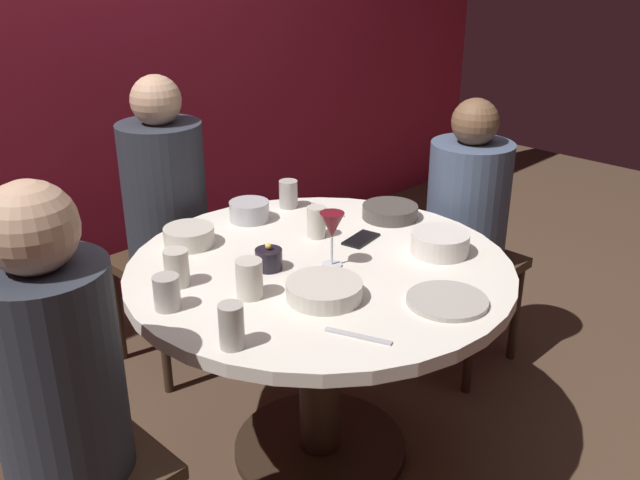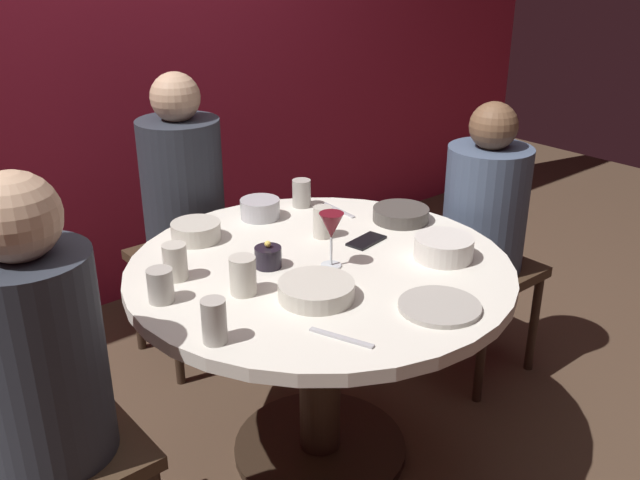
{
  "view_description": "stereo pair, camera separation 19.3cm",
  "coord_description": "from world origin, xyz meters",
  "px_view_note": "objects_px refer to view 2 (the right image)",
  "views": [
    {
      "loc": [
        -1.41,
        -1.38,
        1.67
      ],
      "look_at": [
        0.0,
        0.0,
        0.81
      ],
      "focal_mm": 39.44,
      "sensor_mm": 36.0,
      "label": 1
    },
    {
      "loc": [
        -1.27,
        -1.51,
        1.67
      ],
      "look_at": [
        0.0,
        0.0,
        0.81
      ],
      "focal_mm": 39.44,
      "sensor_mm": 36.0,
      "label": 2
    }
  ],
  "objects_px": {
    "bowl_small_white": "(401,214)",
    "cup_by_left_diner": "(322,222)",
    "dinner_plate": "(439,306)",
    "wine_glass": "(331,228)",
    "seated_diner_back": "(183,191)",
    "cell_phone": "(366,241)",
    "bowl_salad_center": "(316,290)",
    "bowl_rice_portion": "(196,231)",
    "cup_center_front": "(214,321)",
    "bowl_sauce_side": "(444,248)",
    "cup_far_edge": "(160,285)",
    "dining_table": "(320,311)",
    "cup_beside_wine": "(175,262)",
    "seated_diner_right": "(485,212)",
    "cup_near_candle": "(243,275)",
    "bowl_serving_large": "(260,209)",
    "cup_by_right_diner": "(302,193)",
    "seated_diner_left": "(41,358)",
    "candle_holder": "(268,257)"
  },
  "relations": [
    {
      "from": "candle_holder",
      "to": "bowl_sauce_side",
      "type": "xyz_separation_m",
      "value": [
        0.46,
        -0.3,
        0.0
      ]
    },
    {
      "from": "bowl_small_white",
      "to": "seated_diner_left",
      "type": "bearing_deg",
      "value": -176.1
    },
    {
      "from": "bowl_salad_center",
      "to": "bowl_sauce_side",
      "type": "xyz_separation_m",
      "value": [
        0.48,
        -0.05,
        0.01
      ]
    },
    {
      "from": "candle_holder",
      "to": "bowl_sauce_side",
      "type": "relative_size",
      "value": 0.46
    },
    {
      "from": "candle_holder",
      "to": "dining_table",
      "type": "bearing_deg",
      "value": -32.14
    },
    {
      "from": "cup_far_edge",
      "to": "cup_center_front",
      "type": "bearing_deg",
      "value": -90.03
    },
    {
      "from": "seated_diner_right",
      "to": "cup_far_edge",
      "type": "distance_m",
      "value": 1.33
    },
    {
      "from": "bowl_serving_large",
      "to": "cup_near_candle",
      "type": "bearing_deg",
      "value": -130.22
    },
    {
      "from": "bowl_rice_portion",
      "to": "dinner_plate",
      "type": "bearing_deg",
      "value": -72.6
    },
    {
      "from": "seated_diner_back",
      "to": "cup_near_candle",
      "type": "bearing_deg",
      "value": -18.95
    },
    {
      "from": "cup_by_right_diner",
      "to": "cup_far_edge",
      "type": "relative_size",
      "value": 1.07
    },
    {
      "from": "dinner_plate",
      "to": "cup_center_front",
      "type": "xyz_separation_m",
      "value": [
        -0.56,
        0.25,
        0.05
      ]
    },
    {
      "from": "seated_diner_back",
      "to": "cup_by_right_diner",
      "type": "height_order",
      "value": "seated_diner_back"
    },
    {
      "from": "seated_diner_back",
      "to": "cell_phone",
      "type": "relative_size",
      "value": 8.6
    },
    {
      "from": "candle_holder",
      "to": "seated_diner_right",
      "type": "bearing_deg",
      "value": -5.09
    },
    {
      "from": "seated_diner_right",
      "to": "bowl_small_white",
      "type": "distance_m",
      "value": 0.39
    },
    {
      "from": "bowl_rice_portion",
      "to": "cup_center_front",
      "type": "distance_m",
      "value": 0.66
    },
    {
      "from": "bowl_small_white",
      "to": "cup_by_left_diner",
      "type": "distance_m",
      "value": 0.32
    },
    {
      "from": "dinner_plate",
      "to": "bowl_salad_center",
      "type": "height_order",
      "value": "bowl_salad_center"
    },
    {
      "from": "bowl_serving_large",
      "to": "cup_by_left_diner",
      "type": "relative_size",
      "value": 1.33
    },
    {
      "from": "cup_near_candle",
      "to": "cup_by_left_diner",
      "type": "bearing_deg",
      "value": 21.03
    },
    {
      "from": "dining_table",
      "to": "bowl_sauce_side",
      "type": "distance_m",
      "value": 0.44
    },
    {
      "from": "candle_holder",
      "to": "bowl_rice_portion",
      "type": "height_order",
      "value": "candle_holder"
    },
    {
      "from": "dinner_plate",
      "to": "bowl_sauce_side",
      "type": "relative_size",
      "value": 1.22
    },
    {
      "from": "seated_diner_right",
      "to": "bowl_rice_portion",
      "type": "xyz_separation_m",
      "value": [
        -1.02,
        0.41,
        0.06
      ]
    },
    {
      "from": "seated_diner_left",
      "to": "bowl_serving_large",
      "type": "relative_size",
      "value": 8.49
    },
    {
      "from": "seated_diner_left",
      "to": "cup_far_edge",
      "type": "distance_m",
      "value": 0.39
    },
    {
      "from": "bowl_sauce_side",
      "to": "cup_beside_wine",
      "type": "height_order",
      "value": "cup_beside_wine"
    },
    {
      "from": "cup_far_edge",
      "to": "cell_phone",
      "type": "bearing_deg",
      "value": -5.41
    },
    {
      "from": "dining_table",
      "to": "bowl_sauce_side",
      "type": "relative_size",
      "value": 6.46
    },
    {
      "from": "candle_holder",
      "to": "cup_near_candle",
      "type": "bearing_deg",
      "value": -148.68
    },
    {
      "from": "dinner_plate",
      "to": "cup_beside_wine",
      "type": "distance_m",
      "value": 0.78
    },
    {
      "from": "dining_table",
      "to": "cup_near_candle",
      "type": "height_order",
      "value": "cup_near_candle"
    },
    {
      "from": "cup_beside_wine",
      "to": "cup_by_right_diner",
      "type": "bearing_deg",
      "value": 19.48
    },
    {
      "from": "seated_diner_right",
      "to": "bowl_serving_large",
      "type": "bearing_deg",
      "value": -30.44
    },
    {
      "from": "cup_near_candle",
      "to": "bowl_rice_portion",
      "type": "bearing_deg",
      "value": 77.18
    },
    {
      "from": "dining_table",
      "to": "cup_beside_wine",
      "type": "relative_size",
      "value": 10.99
    },
    {
      "from": "cup_near_candle",
      "to": "cup_center_front",
      "type": "height_order",
      "value": "cup_center_front"
    },
    {
      "from": "dinner_plate",
      "to": "wine_glass",
      "type": "bearing_deg",
      "value": 97.59
    },
    {
      "from": "seated_diner_left",
      "to": "cup_by_right_diner",
      "type": "distance_m",
      "value": 1.22
    },
    {
      "from": "bowl_rice_portion",
      "to": "cup_center_front",
      "type": "xyz_separation_m",
      "value": [
        -0.3,
        -0.59,
        0.03
      ]
    },
    {
      "from": "seated_diner_left",
      "to": "cup_center_front",
      "type": "xyz_separation_m",
      "value": [
        0.37,
        -0.18,
        0.04
      ]
    },
    {
      "from": "dinner_plate",
      "to": "cup_by_right_diner",
      "type": "bearing_deg",
      "value": 76.57
    },
    {
      "from": "seated_diner_left",
      "to": "bowl_salad_center",
      "type": "height_order",
      "value": "seated_diner_left"
    },
    {
      "from": "bowl_serving_large",
      "to": "cup_by_left_diner",
      "type": "height_order",
      "value": "cup_by_left_diner"
    },
    {
      "from": "cup_center_front",
      "to": "bowl_serving_large",
      "type": "bearing_deg",
      "value": 46.8
    },
    {
      "from": "wine_glass",
      "to": "cell_phone",
      "type": "bearing_deg",
      "value": 17.4
    },
    {
      "from": "cup_beside_wine",
      "to": "seated_diner_back",
      "type": "bearing_deg",
      "value": 58.73
    },
    {
      "from": "bowl_sauce_side",
      "to": "bowl_small_white",
      "type": "bearing_deg",
      "value": 67.64
    },
    {
      "from": "seated_diner_back",
      "to": "bowl_rice_portion",
      "type": "xyz_separation_m",
      "value": [
        -0.2,
        -0.43,
        0.02
      ]
    }
  ]
}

